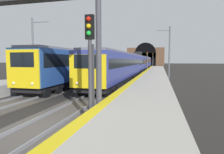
{
  "coord_description": "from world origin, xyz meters",
  "views": [
    {
      "loc": [
        -6.85,
        -4.94,
        2.95
      ],
      "look_at": [
        11.1,
        -0.44,
        1.29
      ],
      "focal_mm": 30.85,
      "sensor_mm": 36.0,
      "label": 1
    }
  ],
  "objects_px": {
    "railway_signal_mid": "(147,60)",
    "railway_signal_far": "(153,59)",
    "overhead_signal_gantry": "(21,17)",
    "catenary_mast_near": "(169,52)",
    "train_main_approaching": "(138,63)",
    "catenary_mast_far": "(33,50)",
    "railway_signal_near": "(90,59)",
    "train_adjacent_platform": "(103,63)"
  },
  "relations": [
    {
      "from": "railway_signal_mid",
      "to": "railway_signal_far",
      "type": "xyz_separation_m",
      "value": [
        35.01,
        -0.0,
        0.58
      ]
    },
    {
      "from": "overhead_signal_gantry",
      "to": "railway_signal_mid",
      "type": "bearing_deg",
      "value": -6.66
    },
    {
      "from": "railway_signal_far",
      "to": "catenary_mast_near",
      "type": "relative_size",
      "value": 0.72
    },
    {
      "from": "railway_signal_mid",
      "to": "catenary_mast_near",
      "type": "distance_m",
      "value": 16.26
    },
    {
      "from": "train_main_approaching",
      "to": "catenary_mast_far",
      "type": "xyz_separation_m",
      "value": [
        -22.18,
        10.88,
        2.04
      ]
    },
    {
      "from": "overhead_signal_gantry",
      "to": "catenary_mast_near",
      "type": "bearing_deg",
      "value": -22.08
    },
    {
      "from": "railway_signal_far",
      "to": "catenary_mast_near",
      "type": "bearing_deg",
      "value": 4.81
    },
    {
      "from": "railway_signal_near",
      "to": "railway_signal_mid",
      "type": "relative_size",
      "value": 1.02
    },
    {
      "from": "overhead_signal_gantry",
      "to": "catenary_mast_near",
      "type": "height_order",
      "value": "catenary_mast_near"
    },
    {
      "from": "train_main_approaching",
      "to": "overhead_signal_gantry",
      "type": "distance_m",
      "value": 35.02
    },
    {
      "from": "railway_signal_near",
      "to": "railway_signal_far",
      "type": "height_order",
      "value": "railway_signal_far"
    },
    {
      "from": "train_adjacent_platform",
      "to": "catenary_mast_far",
      "type": "bearing_deg",
      "value": -30.56
    },
    {
      "from": "train_adjacent_platform",
      "to": "catenary_mast_near",
      "type": "distance_m",
      "value": 11.24
    },
    {
      "from": "train_main_approaching",
      "to": "railway_signal_far",
      "type": "xyz_separation_m",
      "value": [
        36.9,
        -1.94,
        1.21
      ]
    },
    {
      "from": "railway_signal_mid",
      "to": "train_adjacent_platform",
      "type": "bearing_deg",
      "value": -26.22
    },
    {
      "from": "train_adjacent_platform",
      "to": "railway_signal_near",
      "type": "relative_size",
      "value": 8.48
    },
    {
      "from": "train_main_approaching",
      "to": "train_adjacent_platform",
      "type": "bearing_deg",
      "value": -21.72
    },
    {
      "from": "railway_signal_near",
      "to": "railway_signal_far",
      "type": "relative_size",
      "value": 0.86
    },
    {
      "from": "train_adjacent_platform",
      "to": "catenary_mast_far",
      "type": "xyz_separation_m",
      "value": [
        -10.6,
        6.18,
        1.92
      ]
    },
    {
      "from": "train_adjacent_platform",
      "to": "railway_signal_far",
      "type": "height_order",
      "value": "railway_signal_far"
    },
    {
      "from": "railway_signal_mid",
      "to": "catenary_mast_far",
      "type": "bearing_deg",
      "value": -28.03
    },
    {
      "from": "railway_signal_far",
      "to": "catenary_mast_far",
      "type": "height_order",
      "value": "catenary_mast_far"
    },
    {
      "from": "train_adjacent_platform",
      "to": "railway_signal_near",
      "type": "xyz_separation_m",
      "value": [
        -24.23,
        -6.63,
        0.65
      ]
    },
    {
      "from": "railway_signal_near",
      "to": "catenary_mast_near",
      "type": "relative_size",
      "value": 0.62
    },
    {
      "from": "railway_signal_mid",
      "to": "overhead_signal_gantry",
      "type": "distance_m",
      "value": 37.03
    },
    {
      "from": "train_adjacent_platform",
      "to": "railway_signal_near",
      "type": "distance_m",
      "value": 25.13
    },
    {
      "from": "railway_signal_near",
      "to": "railway_signal_far",
      "type": "bearing_deg",
      "value": -180.0
    },
    {
      "from": "train_main_approaching",
      "to": "catenary_mast_near",
      "type": "height_order",
      "value": "catenary_mast_near"
    },
    {
      "from": "railway_signal_far",
      "to": "train_adjacent_platform",
      "type": "bearing_deg",
      "value": -7.79
    },
    {
      "from": "railway_signal_near",
      "to": "railway_signal_mid",
      "type": "distance_m",
      "value": 37.7
    },
    {
      "from": "railway_signal_near",
      "to": "catenary_mast_near",
      "type": "distance_m",
      "value": 22.49
    },
    {
      "from": "train_adjacent_platform",
      "to": "overhead_signal_gantry",
      "type": "relative_size",
      "value": 4.6
    },
    {
      "from": "railway_signal_near",
      "to": "railway_signal_mid",
      "type": "xyz_separation_m",
      "value": [
        37.7,
        0.0,
        -0.14
      ]
    },
    {
      "from": "train_adjacent_platform",
      "to": "train_main_approaching",
      "type": "bearing_deg",
      "value": 157.6
    },
    {
      "from": "overhead_signal_gantry",
      "to": "train_adjacent_platform",
      "type": "bearing_deg",
      "value": 5.77
    },
    {
      "from": "overhead_signal_gantry",
      "to": "catenary_mast_far",
      "type": "bearing_deg",
      "value": 34.03
    },
    {
      "from": "train_main_approaching",
      "to": "catenary_mast_far",
      "type": "relative_size",
      "value": 7.48
    },
    {
      "from": "train_main_approaching",
      "to": "railway_signal_far",
      "type": "bearing_deg",
      "value": 177.36
    },
    {
      "from": "overhead_signal_gantry",
      "to": "train_main_approaching",
      "type": "bearing_deg",
      "value": -3.86
    },
    {
      "from": "railway_signal_near",
      "to": "catenary_mast_near",
      "type": "xyz_separation_m",
      "value": [
        22.06,
        -4.26,
        1.07
      ]
    },
    {
      "from": "train_main_approaching",
      "to": "overhead_signal_gantry",
      "type": "height_order",
      "value": "overhead_signal_gantry"
    },
    {
      "from": "train_main_approaching",
      "to": "catenary_mast_near",
      "type": "bearing_deg",
      "value": 24.62
    }
  ]
}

